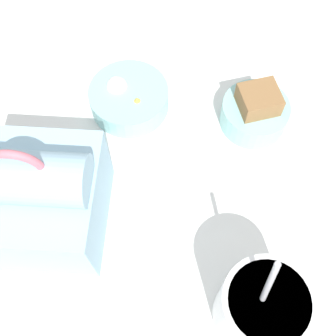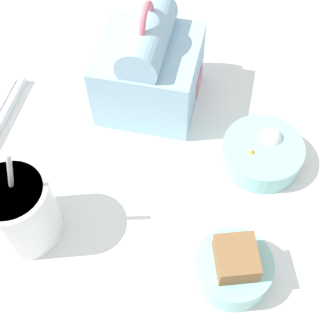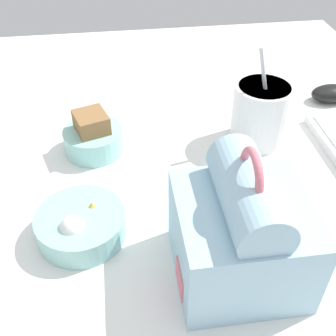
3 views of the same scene
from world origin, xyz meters
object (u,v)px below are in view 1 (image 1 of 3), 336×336
Objects in this scene: soup_cup at (257,308)px; bento_bowl_sandwich at (252,112)px; lunch_bag at (36,198)px; bento_bowl_snacks at (127,98)px.

soup_cup reaches higher than bento_bowl_sandwich.
lunch_bag is at bearing -22.29° from soup_cup.
bento_bowl_sandwich is 0.82× the size of bento_bowl_snacks.
soup_cup is 31.93cm from bento_bowl_sandwich.
lunch_bag is at bearing 66.00° from bento_bowl_snacks.
soup_cup is at bearing 157.71° from lunch_bag.
bento_bowl_sandwich is at bearing -147.63° from lunch_bag.
lunch_bag is 1.06× the size of soup_cup.
lunch_bag is 1.89× the size of bento_bowl_sandwich.
bento_bowl_snacks is at bearing -58.87° from soup_cup.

